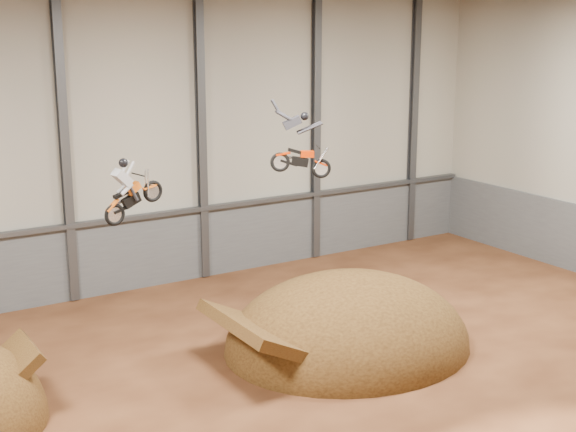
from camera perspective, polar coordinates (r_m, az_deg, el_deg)
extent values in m
plane|color=#432211|center=(27.22, 1.71, -13.67)|extent=(40.00, 40.00, 0.00)
cube|color=#B4AF9F|center=(38.00, -10.86, 5.08)|extent=(40.00, 0.10, 14.00)
cube|color=#5C5F64|center=(39.01, -10.46, -2.58)|extent=(39.80, 0.18, 3.50)
cube|color=#47494F|center=(38.42, -10.49, -0.05)|extent=(39.80, 0.35, 0.20)
cube|color=#47494F|center=(36.76, -15.60, 4.54)|extent=(0.40, 0.36, 13.90)
cube|color=#47494F|center=(39.12, -6.18, 5.49)|extent=(0.40, 0.36, 13.90)
cube|color=#47494F|center=(42.41, 2.00, 6.18)|extent=(0.40, 0.36, 13.90)
cube|color=#47494F|center=(46.43, 8.89, 6.67)|extent=(0.40, 0.36, 13.90)
ellipsoid|color=#37220D|center=(32.20, 4.27, -9.22)|extent=(10.04, 8.88, 5.79)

